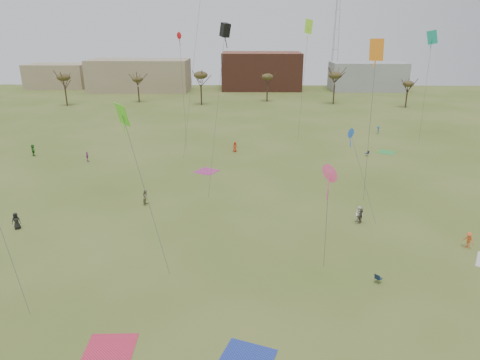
{
  "coord_description": "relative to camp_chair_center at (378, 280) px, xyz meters",
  "views": [
    {
      "loc": [
        0.84,
        -29.19,
        20.2
      ],
      "look_at": [
        0.0,
        12.0,
        5.5
      ],
      "focal_mm": 32.36,
      "sensor_mm": 36.0,
      "label": 1
    }
  ],
  "objects": [
    {
      "name": "blanket_red",
      "position": [
        -19.98,
        -8.38,
        -0.26
      ],
      "size": [
        3.35,
        3.35,
        0.03
      ],
      "primitive_type": "cube",
      "rotation": [
        0.0,
        0.0,
        1.61
      ],
      "color": "#CF2949",
      "rests_on": "ground"
    },
    {
      "name": "flyer_far_a",
      "position": [
        -46.33,
        36.55,
        0.7
      ],
      "size": [
        1.43,
        1.81,
        1.92
      ],
      "primitive_type": "imported",
      "rotation": [
        0.0,
        0.0,
        2.13
      ],
      "color": "#377D29",
      "rests_on": "ground"
    },
    {
      "name": "ground",
      "position": [
        -11.72,
        -2.11,
        -0.26
      ],
      "size": [
        260.0,
        260.0,
        0.0
      ],
      "primitive_type": "plane",
      "color": "#425B1C",
      "rests_on": "ground"
    },
    {
      "name": "camp_chair_center",
      "position": [
        0.0,
        0.0,
        0.0
      ],
      "size": [
        0.74,
        0.73,
        0.87
      ],
      "rotation": [
        0.0,
        0.0,
        2.28
      ],
      "color": "#16243D",
      "rests_on": "ground"
    },
    {
      "name": "flyer_mid_b",
      "position": [
        10.33,
        6.27,
        0.56
      ],
      "size": [
        1.08,
        1.22,
        1.64
      ],
      "primitive_type": "imported",
      "rotation": [
        0.0,
        0.0,
        5.27
      ],
      "color": "#DB5C29",
      "rests_on": "ground"
    },
    {
      "name": "spectator_mid_e",
      "position": [
        1.16,
        11.71,
        0.69
      ],
      "size": [
        1.15,
        1.16,
        1.89
      ],
      "primitive_type": "imported",
      "rotation": [
        0.0,
        0.0,
        5.48
      ],
      "color": "white",
      "rests_on": "ground"
    },
    {
      "name": "spectator_fore_b",
      "position": [
        -23.11,
        16.38,
        0.68
      ],
      "size": [
        0.81,
        0.99,
        1.87
      ],
      "primitive_type": "imported",
      "rotation": [
        0.0,
        0.0,
        1.45
      ],
      "color": "#808052",
      "rests_on": "ground"
    },
    {
      "name": "camp_chair_right",
      "position": [
        8.65,
        37.53,
        0.0
      ],
      "size": [
        0.69,
        0.66,
        0.87
      ],
      "rotation": [
        0.0,
        0.0,
        5.07
      ],
      "color": "#131C35",
      "rests_on": "ground"
    },
    {
      "name": "building_grey",
      "position": [
        28.28,
        115.89,
        4.24
      ],
      "size": [
        24.0,
        12.0,
        9.0
      ],
      "primitive_type": "cube",
      "color": "gray",
      "rests_on": "ground"
    },
    {
      "name": "blanket_olive",
      "position": [
        12.59,
        39.87,
        -0.26
      ],
      "size": [
        3.74,
        3.74,
        0.03
      ],
      "primitive_type": "cube",
      "rotation": [
        0.0,
        0.0,
        2.54
      ],
      "color": "green",
      "rests_on": "ground"
    },
    {
      "name": "flyer_mid_a",
      "position": [
        -35.22,
        9.47,
        0.66
      ],
      "size": [
        0.99,
        0.75,
        1.83
      ],
      "primitive_type": "imported",
      "rotation": [
        0.0,
        0.0,
        0.2
      ],
      "color": "black",
      "rests_on": "ground"
    },
    {
      "name": "spectator_fore_c",
      "position": [
        1.3,
        11.78,
        0.59
      ],
      "size": [
        1.15,
        1.63,
        1.7
      ],
      "primitive_type": "imported",
      "rotation": [
        0.0,
        0.0,
        4.25
      ],
      "color": "brown",
      "rests_on": "ground"
    },
    {
      "name": "spectator_mid_d",
      "position": [
        -36.3,
        33.56,
        0.52
      ],
      "size": [
        0.66,
        0.99,
        1.56
      ],
      "primitive_type": "imported",
      "rotation": [
        0.0,
        0.0,
        1.9
      ],
      "color": "#AC47A6",
      "rests_on": "ground"
    },
    {
      "name": "building_tan",
      "position": [
        -46.72,
        112.89,
        4.74
      ],
      "size": [
        32.0,
        14.0,
        10.0
      ],
      "primitive_type": "cube",
      "color": "#937F60",
      "rests_on": "ground"
    },
    {
      "name": "building_brick",
      "position": [
        -6.72,
        117.89,
        5.74
      ],
      "size": [
        26.0,
        16.0,
        12.0
      ],
      "primitive_type": "cube",
      "color": "brown",
      "rests_on": "ground"
    },
    {
      "name": "kites_aloft",
      "position": [
        -10.72,
        24.14,
        19.37
      ],
      "size": [
        50.41,
        51.77,
        27.81
      ],
      "color": "red",
      "rests_on": "ground"
    },
    {
      "name": "flyer_far_c",
      "position": [
        14.8,
        53.24,
        0.49
      ],
      "size": [
        0.8,
        1.09,
        1.51
      ],
      "primitive_type": "imported",
      "rotation": [
        0.0,
        0.0,
        4.44
      ],
      "color": "#1E588C",
      "rests_on": "ground"
    },
    {
      "name": "tree_line",
      "position": [
        -14.56,
        77.01,
        6.83
      ],
      "size": [
        117.44,
        49.32,
        8.91
      ],
      "color": "#3A2B1E",
      "rests_on": "ground"
    },
    {
      "name": "building_tan_west",
      "position": [
        -76.72,
        119.89,
        3.74
      ],
      "size": [
        20.0,
        12.0,
        8.0
      ],
      "primitive_type": "cube",
      "color": "#937F60",
      "rests_on": "ground"
    },
    {
      "name": "blanket_plum",
      "position": [
        -17.04,
        29.01,
        -0.26
      ],
      "size": [
        3.98,
        3.98,
        0.03
      ],
      "primitive_type": "cube",
      "rotation": [
        0.0,
        0.0,
        2.62
      ],
      "color": "#AE3576",
      "rests_on": "ground"
    },
    {
      "name": "flyer_far_b",
      "position": [
        -13.19,
        39.65,
        0.62
      ],
      "size": [
        1.0,
        0.83,
        1.76
      ],
      "primitive_type": "imported",
      "rotation": [
        0.0,
        0.0,
        0.36
      ],
      "color": "#C04020",
      "rests_on": "ground"
    },
    {
      "name": "radio_tower",
      "position": [
        18.28,
        122.89,
        18.95
      ],
      "size": [
        1.51,
        1.72,
        41.0
      ],
      "color": "#9EA3A8",
      "rests_on": "ground"
    }
  ]
}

